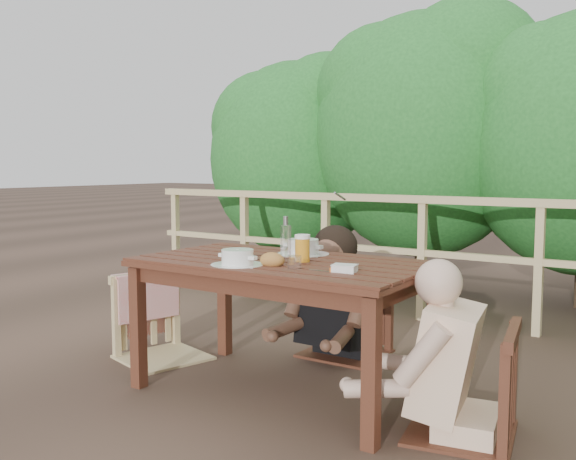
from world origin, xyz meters
The scene contains 16 objects.
ground centered at (0.00, 0.00, 0.00)m, with size 60.00×60.00×0.00m, color #4E392C.
table centered at (0.00, 0.00, 0.36)m, with size 1.57×0.88×0.73m, color #3F1F13.
chair_left centered at (-0.99, 0.08, 0.51)m, with size 0.51×0.51×1.02m, color tan.
chair_far centered at (-0.05, 0.82, 0.51)m, with size 0.51×0.51×1.02m, color #3F1F13.
chair_right centered at (1.01, 0.00, 0.50)m, with size 0.50×0.50×1.00m, color #3F1F13.
woman centered at (-0.05, 0.84, 0.66)m, with size 0.53×0.66×1.33m, color black, non-canonical shape.
diner_right centered at (1.04, 0.00, 0.68)m, with size 0.54×0.67×1.35m, color beige, non-canonical shape.
railing centered at (0.00, 2.00, 0.51)m, with size 5.60×0.10×1.01m, color tan.
hedge_row centered at (0.40, 3.20, 1.90)m, with size 6.60×1.60×3.80m, color #1E5A21, non-canonical shape.
soup_near centered at (-0.11, -0.26, 0.77)m, with size 0.28×0.28×0.09m, color white.
soup_far centered at (-0.04, 0.26, 0.78)m, with size 0.30×0.30×0.10m, color white.
bread_roll centered at (0.06, -0.18, 0.77)m, with size 0.14×0.11×0.08m, color #965424.
beer_glass centered at (0.12, 0.01, 0.81)m, with size 0.08×0.08×0.16m, color orange.
bottle centered at (-0.02, 0.06, 0.85)m, with size 0.06×0.06×0.25m, color silver.
tumbler centered at (0.22, -0.22, 0.77)m, with size 0.07×0.07×0.08m, color silver.
butter_tub centered at (0.47, -0.16, 0.75)m, with size 0.12×0.08×0.05m, color white.
Camera 1 is at (1.93, -2.85, 1.26)m, focal length 39.90 mm.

